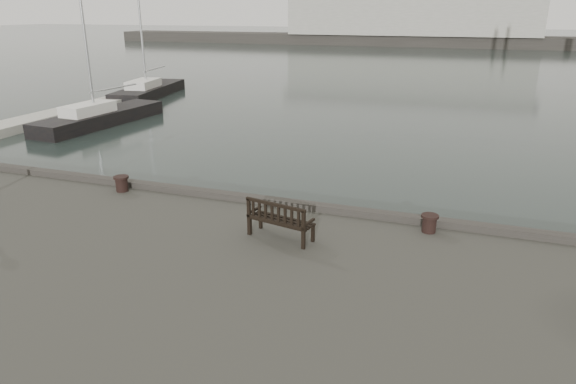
# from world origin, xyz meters

# --- Properties ---
(ground) EXTENTS (400.00, 400.00, 0.00)m
(ground) POSITION_xyz_m (0.00, 0.00, 0.00)
(ground) COLOR black
(ground) RESTS_ON ground
(pontoon) EXTENTS (2.00, 24.00, 0.50)m
(pontoon) POSITION_xyz_m (-20.00, 10.00, 0.25)
(pontoon) COLOR #B7B5AA
(pontoon) RESTS_ON ground
(breakwater) EXTENTS (140.00, 9.50, 12.20)m
(breakwater) POSITION_xyz_m (-4.56, 92.00, 4.30)
(breakwater) COLOR #383530
(breakwater) RESTS_ON ground
(bench) EXTENTS (1.62, 0.85, 0.89)m
(bench) POSITION_xyz_m (0.62, -2.10, 1.84)
(bench) COLOR black
(bench) RESTS_ON quay
(bollard_left) EXTENTS (0.43, 0.43, 0.45)m
(bollard_left) POSITION_xyz_m (-4.80, -0.59, 1.78)
(bollard_left) COLOR black
(bollard_left) RESTS_ON quay
(bollard_right) EXTENTS (0.42, 0.42, 0.43)m
(bollard_right) POSITION_xyz_m (3.78, -0.60, 1.77)
(bollard_right) COLOR black
(bollard_right) RESTS_ON quay
(yacht_c) EXTENTS (2.84, 9.18, 12.26)m
(yacht_c) POSITION_xyz_m (-16.32, 12.72, 0.25)
(yacht_c) COLOR black
(yacht_c) RESTS_ON ground
(yacht_d) EXTENTS (4.17, 9.68, 11.82)m
(yacht_d) POSITION_xyz_m (-19.80, 22.92, 0.23)
(yacht_d) COLOR black
(yacht_d) RESTS_ON ground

